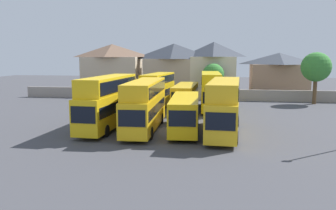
{
  "coord_description": "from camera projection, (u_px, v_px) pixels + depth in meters",
  "views": [
    {
      "loc": [
        5.53,
        -32.72,
        7.17
      ],
      "look_at": [
        0.0,
        3.0,
        2.1
      ],
      "focal_mm": 37.86,
      "sensor_mm": 36.0,
      "label": 1
    }
  ],
  "objects": [
    {
      "name": "ground",
      "position": [
        184.0,
        105.0,
        51.47
      ],
      "size": [
        140.0,
        140.0,
        0.0
      ],
      "primitive_type": "plane",
      "color": "#424247"
    },
    {
      "name": "depot_boundary_wall",
      "position": [
        188.0,
        94.0,
        57.55
      ],
      "size": [
        56.0,
        0.5,
        1.8
      ],
      "primitive_type": "cube",
      "color": "gray",
      "rests_on": "ground"
    },
    {
      "name": "bus_1",
      "position": [
        108.0,
        99.0,
        34.71
      ],
      "size": [
        2.88,
        11.55,
        5.14
      ],
      "rotation": [
        0.0,
        0.0,
        -1.61
      ],
      "color": "yellow",
      "rests_on": "ground"
    },
    {
      "name": "bus_2",
      "position": [
        145.0,
        103.0,
        33.9
      ],
      "size": [
        3.04,
        11.95,
        4.78
      ],
      "rotation": [
        0.0,
        0.0,
        -1.53
      ],
      "color": "yellow",
      "rests_on": "ground"
    },
    {
      "name": "bus_3",
      "position": [
        185.0,
        112.0,
        33.62
      ],
      "size": [
        3.2,
        10.89,
        3.28
      ],
      "rotation": [
        0.0,
        0.0,
        -1.5
      ],
      "color": "#E9B40D",
      "rests_on": "ground"
    },
    {
      "name": "bus_4",
      "position": [
        224.0,
        104.0,
        32.31
      ],
      "size": [
        3.16,
        11.96,
        4.92
      ],
      "rotation": [
        0.0,
        0.0,
        -1.62
      ],
      "color": "yellow",
      "rests_on": "ground"
    },
    {
      "name": "bus_5",
      "position": [
        158.0,
        89.0,
        48.1
      ],
      "size": [
        3.26,
        10.37,
        4.73
      ],
      "rotation": [
        0.0,
        0.0,
        -1.65
      ],
      "color": "yellow",
      "rests_on": "ground"
    },
    {
      "name": "bus_6",
      "position": [
        185.0,
        95.0,
        47.13
      ],
      "size": [
        2.72,
        10.57,
        3.33
      ],
      "rotation": [
        0.0,
        0.0,
        -1.58
      ],
      "color": "yellow",
      "rests_on": "ground"
    },
    {
      "name": "bus_7",
      "position": [
        211.0,
        89.0,
        46.84
      ],
      "size": [
        3.08,
        11.39,
        4.91
      ],
      "rotation": [
        0.0,
        0.0,
        -1.51
      ],
      "color": "yellow",
      "rests_on": "ground"
    },
    {
      "name": "house_terrace_left",
      "position": [
        112.0,
        69.0,
        66.33
      ],
      "size": [
        10.9,
        6.5,
        9.27
      ],
      "color": "#C6B293",
      "rests_on": "ground"
    },
    {
      "name": "house_terrace_centre",
      "position": [
        174.0,
        69.0,
        64.58
      ],
      "size": [
        10.88,
        6.51,
        9.31
      ],
      "color": "tan",
      "rests_on": "ground"
    },
    {
      "name": "house_terrace_right",
      "position": [
        214.0,
        68.0,
        63.78
      ],
      "size": [
        8.26,
        7.26,
        9.59
      ],
      "color": "beige",
      "rests_on": "ground"
    },
    {
      "name": "house_terrace_far_right",
      "position": [
        279.0,
        74.0,
        62.39
      ],
      "size": [
        10.0,
        7.8,
        7.64
      ],
      "color": "#9E7A60",
      "rests_on": "ground"
    },
    {
      "name": "tree_left_of_lot",
      "position": [
        213.0,
        74.0,
        58.96
      ],
      "size": [
        3.6,
        3.6,
        5.86
      ],
      "color": "brown",
      "rests_on": "ground"
    },
    {
      "name": "tree_behind_wall",
      "position": [
        316.0,
        67.0,
        52.07
      ],
      "size": [
        4.34,
        4.34,
        7.67
      ],
      "color": "brown",
      "rests_on": "ground"
    }
  ]
}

